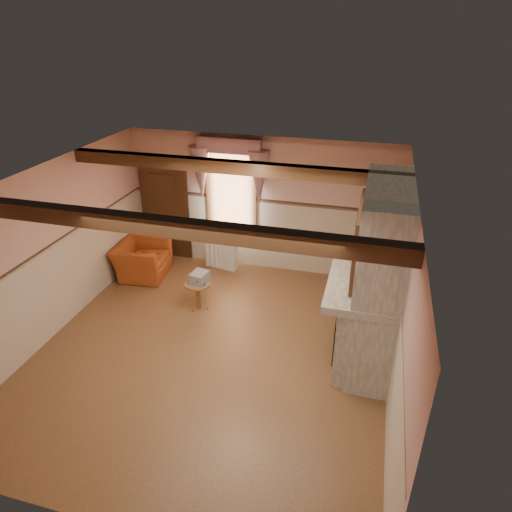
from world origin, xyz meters
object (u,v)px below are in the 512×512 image
(armchair, at_px, (142,259))
(radiator, at_px, (221,255))
(bowl, at_px, (366,271))
(mantel_clock, at_px, (369,245))
(side_table, at_px, (199,296))
(oil_lamp, at_px, (368,254))

(armchair, bearing_deg, radiator, -71.62)
(armchair, height_order, bowl, bowl)
(armchair, height_order, mantel_clock, mantel_clock)
(bowl, relative_size, mantel_clock, 1.32)
(armchair, xyz_separation_m, bowl, (4.49, -1.34, 1.10))
(side_table, bearing_deg, mantel_clock, 6.23)
(mantel_clock, distance_m, oil_lamp, 0.39)
(armchair, xyz_separation_m, oil_lamp, (4.49, -0.98, 1.20))
(side_table, distance_m, bowl, 3.16)
(bowl, relative_size, oil_lamp, 1.13)
(bowl, bearing_deg, mantel_clock, 90.00)
(armchair, relative_size, side_table, 2.02)
(side_table, xyz_separation_m, radiator, (-0.11, 1.61, 0.02))
(bowl, bearing_deg, radiator, 145.83)
(side_table, relative_size, oil_lamp, 1.96)
(armchair, relative_size, bowl, 3.51)
(armchair, height_order, side_table, armchair)
(radiator, xyz_separation_m, bowl, (3.01, -2.05, 1.16))
(bowl, bearing_deg, oil_lamp, 90.00)
(armchair, height_order, oil_lamp, oil_lamp)
(bowl, distance_m, mantel_clock, 0.75)
(side_table, height_order, oil_lamp, oil_lamp)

